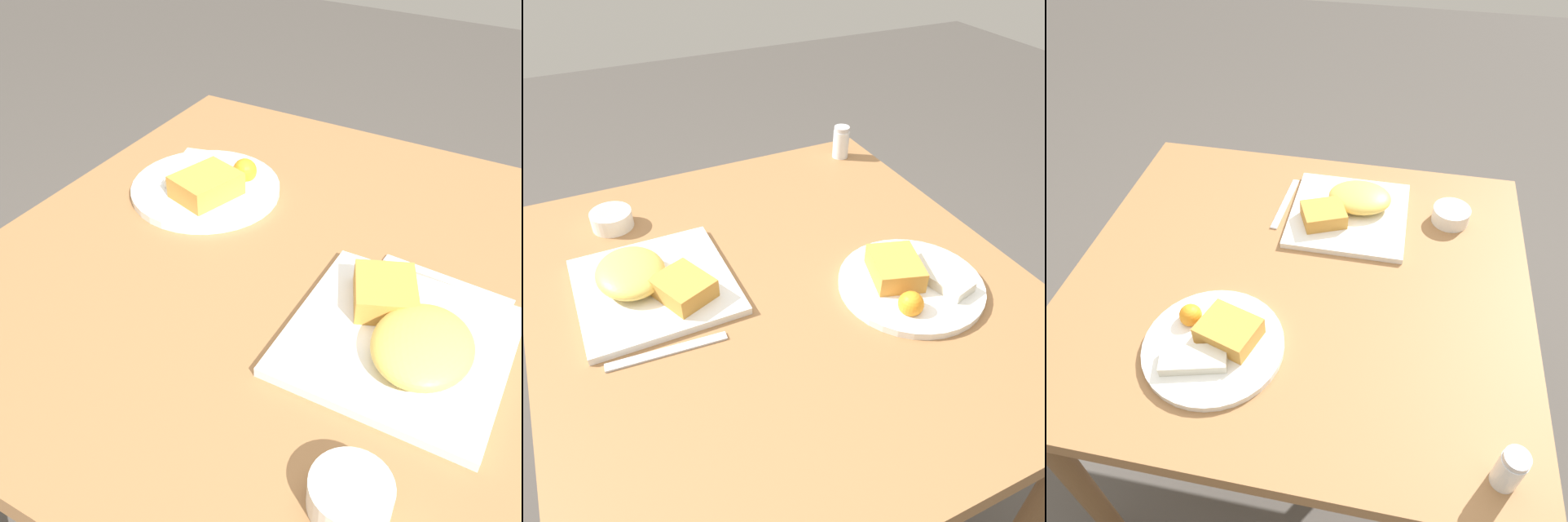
{
  "view_description": "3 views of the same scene",
  "coord_description": "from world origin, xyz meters",
  "views": [
    {
      "loc": [
        -0.65,
        -0.33,
        1.34
      ],
      "look_at": [
        -0.03,
        0.01,
        0.79
      ],
      "focal_mm": 42.0,
      "sensor_mm": 36.0,
      "label": 1
    },
    {
      "loc": [
        0.66,
        -0.3,
        1.38
      ],
      "look_at": [
        -0.01,
        0.01,
        0.8
      ],
      "focal_mm": 35.0,
      "sensor_mm": 36.0,
      "label": 2
    },
    {
      "loc": [
        -0.16,
        0.72,
        1.56
      ],
      "look_at": [
        -0.02,
        0.01,
        0.83
      ],
      "focal_mm": 35.0,
      "sensor_mm": 36.0,
      "label": 3
    }
  ],
  "objects": [
    {
      "name": "dining_table",
      "position": [
        0.0,
        0.0,
        0.68
      ],
      "size": [
        0.97,
        0.89,
        0.77
      ],
      "color": "olive",
      "rests_on": "ground_plane"
    },
    {
      "name": "plate_square_near",
      "position": [
        -0.08,
        -0.22,
        0.79
      ],
      "size": [
        0.27,
        0.27,
        0.06
      ],
      "color": "white",
      "rests_on": "dining_table"
    },
    {
      "name": "plate_oval_far",
      "position": [
        0.12,
        0.21,
        0.78
      ],
      "size": [
        0.26,
        0.26,
        0.05
      ],
      "color": "white",
      "rests_on": "dining_table"
    },
    {
      "name": "sauce_ramekin",
      "position": [
        -0.32,
        -0.25,
        0.79
      ],
      "size": [
        0.09,
        0.09,
        0.04
      ],
      "color": "white",
      "rests_on": "dining_table"
    },
    {
      "name": "butter_knife",
      "position": [
        0.08,
        -0.24,
        0.77
      ],
      "size": [
        0.03,
        0.2,
        0.0
      ],
      "rotation": [
        0.0,
        0.0,
        1.5
      ],
      "color": "silver",
      "rests_on": "dining_table"
    }
  ]
}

